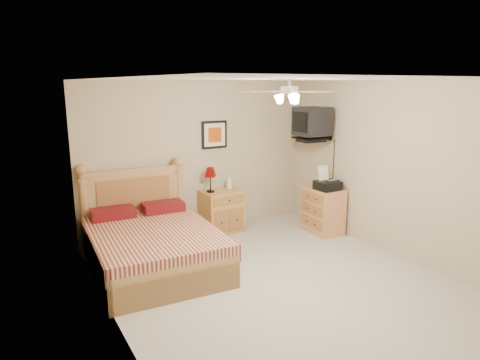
% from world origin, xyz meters
% --- Properties ---
extents(floor, '(4.50, 4.50, 0.00)m').
position_xyz_m(floor, '(0.00, 0.00, 0.00)').
color(floor, '#AAA49A').
rests_on(floor, ground).
extents(ceiling, '(4.00, 4.50, 0.04)m').
position_xyz_m(ceiling, '(0.00, 0.00, 2.50)').
color(ceiling, white).
rests_on(ceiling, ground).
extents(wall_back, '(4.00, 0.04, 2.50)m').
position_xyz_m(wall_back, '(0.00, 2.25, 1.25)').
color(wall_back, tan).
rests_on(wall_back, ground).
extents(wall_front, '(4.00, 0.04, 2.50)m').
position_xyz_m(wall_front, '(0.00, -2.25, 1.25)').
color(wall_front, tan).
rests_on(wall_front, ground).
extents(wall_left, '(0.04, 4.50, 2.50)m').
position_xyz_m(wall_left, '(-2.00, 0.00, 1.25)').
color(wall_left, tan).
rests_on(wall_left, ground).
extents(wall_right, '(0.04, 4.50, 2.50)m').
position_xyz_m(wall_right, '(2.00, 0.00, 1.25)').
color(wall_right, tan).
rests_on(wall_right, ground).
extents(bed, '(1.68, 2.14, 1.33)m').
position_xyz_m(bed, '(-1.21, 1.12, 0.67)').
color(bed, '#A26F42').
rests_on(bed, ground).
extents(nightstand, '(0.67, 0.52, 0.71)m').
position_xyz_m(nightstand, '(0.28, 2.00, 0.35)').
color(nightstand, '#B68149').
rests_on(nightstand, ground).
extents(table_lamp, '(0.24, 0.24, 0.41)m').
position_xyz_m(table_lamp, '(0.09, 2.02, 0.91)').
color(table_lamp, '#630401').
rests_on(table_lamp, nightstand).
extents(lotion_bottle, '(0.11, 0.11, 0.23)m').
position_xyz_m(lotion_bottle, '(0.45, 2.05, 0.83)').
color(lotion_bottle, white).
rests_on(lotion_bottle, nightstand).
extents(framed_picture, '(0.46, 0.04, 0.46)m').
position_xyz_m(framed_picture, '(0.27, 2.23, 1.62)').
color(framed_picture, black).
rests_on(framed_picture, wall_back).
extents(dresser, '(0.48, 0.67, 0.76)m').
position_xyz_m(dresser, '(1.73, 1.12, 0.38)').
color(dresser, '#C2794B').
rests_on(dresser, ground).
extents(fax_machine, '(0.36, 0.38, 0.38)m').
position_xyz_m(fax_machine, '(1.70, 1.01, 0.95)').
color(fax_machine, black).
rests_on(fax_machine, dresser).
extents(magazine_lower, '(0.31, 0.36, 0.03)m').
position_xyz_m(magazine_lower, '(1.74, 1.35, 0.78)').
color(magazine_lower, beige).
rests_on(magazine_lower, dresser).
extents(magazine_upper, '(0.23, 0.30, 0.02)m').
position_xyz_m(magazine_upper, '(1.73, 1.36, 0.80)').
color(magazine_upper, tan).
rests_on(magazine_upper, magazine_lower).
extents(wall_tv, '(0.56, 0.46, 0.58)m').
position_xyz_m(wall_tv, '(1.75, 1.34, 1.81)').
color(wall_tv, black).
rests_on(wall_tv, wall_right).
extents(ceiling_fan, '(1.14, 1.14, 0.28)m').
position_xyz_m(ceiling_fan, '(0.00, -0.20, 2.36)').
color(ceiling_fan, white).
rests_on(ceiling_fan, ceiling).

